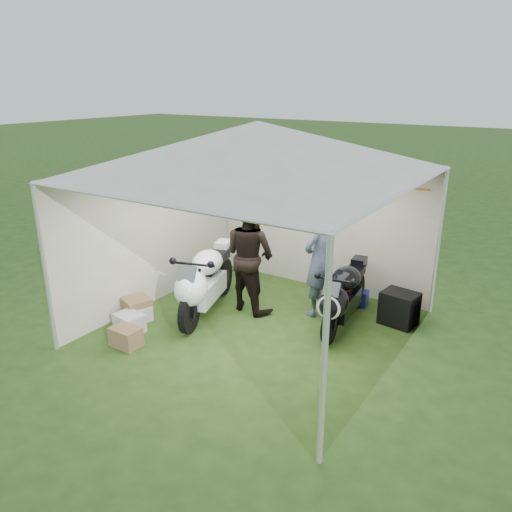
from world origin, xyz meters
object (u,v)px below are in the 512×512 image
Objects in this scene: motorcycle_black at (343,295)px; person_blue_jacket at (320,260)px; canopy_tent at (259,154)px; paddock_stand at (357,298)px; person_dark_jacket at (250,255)px; equipment_box at (399,308)px; crate_0 at (129,323)px; crate_2 at (141,312)px; crate_1 at (137,308)px; crate_3 at (126,337)px; motorcycle_white at (204,280)px.

motorcycle_black is 1.04× the size of person_blue_jacket.
canopy_tent is 16.36× the size of paddock_stand.
person_dark_jacket is 3.58× the size of equipment_box.
crate_0 reaches higher than crate_2.
crate_3 is (0.49, -0.69, -0.03)m from crate_1.
crate_3 is (0.28, -0.33, 0.00)m from crate_0.
crate_2 is 0.76× the size of crate_3.
canopy_tent is at bearing 23.39° from crate_1.
paddock_stand is at bearing 23.19° from motorcycle_white.
crate_2 is (0.07, 0.01, -0.05)m from crate_1.
person_dark_jacket is at bearing 133.71° from canopy_tent.
person_dark_jacket is at bearing -161.02° from equipment_box.
motorcycle_white reaches higher than motorcycle_black.
crate_3 is at bearing -49.94° from crate_0.
person_blue_jacket is 3.01m from crate_0.
motorcycle_white reaches higher than crate_3.
motorcycle_black is at bearing -161.95° from person_dark_jacket.
motorcycle_black is 5.40× the size of paddock_stand.
paddock_stand is 0.91× the size of crate_1.
motorcycle_white is at bearing -176.87° from canopy_tent.
equipment_box is at bearing 8.98° from motorcycle_white.
crate_1 is (-2.76, -1.47, -0.34)m from motorcycle_black.
motorcycle_black is 0.92m from equipment_box.
crate_2 is at bearing 120.74° from crate_3.
crate_1 reaches higher than crate_2.
motorcycle_white is 2.52m from paddock_stand.
canopy_tent is 2.41m from motorcycle_black.
motorcycle_black is at bearing -141.13° from equipment_box.
crate_2 is at bearing -138.30° from paddock_stand.
crate_3 is at bearing -59.26° from crate_2.
crate_0 is 0.42m from crate_1.
person_dark_jacket is 1.90m from crate_2.
motorcycle_white is 3.99× the size of equipment_box.
paddock_stand is at bearing 41.70° from crate_2.
crate_3 reaches higher than crate_0.
motorcycle_black is at bearing 28.14° from crate_1.
crate_1 reaches higher than crate_0.
crate_2 is at bearing -156.06° from canopy_tent.
motorcycle_white is 1.09× the size of motorcycle_black.
crate_2 is at bearing 57.46° from person_dark_jacket.
motorcycle_white is 1.28m from crate_0.
crate_2 is (-1.67, -0.74, -2.46)m from canopy_tent.
crate_0 is 1.00× the size of crate_3.
person_blue_jacket is 3.07m from crate_3.
person_dark_jacket is 2.25m from crate_3.
canopy_tent reaches higher than crate_1.
motorcycle_white is 1.49m from crate_3.
equipment_box is 4.00m from crate_1.
crate_1 is 0.09m from crate_2.
equipment_box is at bearing 120.89° from person_blue_jacket.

